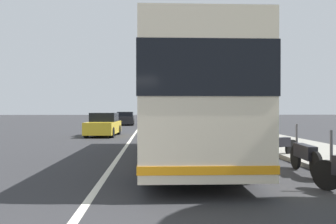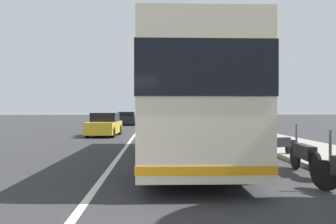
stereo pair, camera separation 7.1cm
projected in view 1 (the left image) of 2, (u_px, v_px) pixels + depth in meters
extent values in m
cube|color=gray|center=(317.00, 153.00, 12.50)|extent=(110.00, 3.60, 0.14)
cube|color=silver|center=(120.00, 156.00, 12.13)|extent=(110.00, 0.16, 0.01)
cube|color=beige|center=(184.00, 102.00, 11.11)|extent=(10.48, 2.65, 3.21)
cube|color=black|center=(184.00, 87.00, 11.10)|extent=(10.52, 2.69, 1.03)
cube|color=orange|center=(184.00, 142.00, 11.12)|extent=(10.51, 2.68, 0.16)
cylinder|color=black|center=(150.00, 137.00, 14.41)|extent=(1.00, 0.31, 1.00)
cylinder|color=black|center=(204.00, 137.00, 14.50)|extent=(1.00, 0.31, 1.00)
cylinder|color=black|center=(146.00, 160.00, 7.73)|extent=(1.00, 0.31, 1.00)
cylinder|color=black|center=(245.00, 160.00, 7.82)|extent=(1.00, 0.31, 1.00)
cylinder|color=black|center=(326.00, 175.00, 6.91)|extent=(0.60, 0.37, 0.64)
cylinder|color=#4C4C51|center=(331.00, 147.00, 6.80)|extent=(0.06, 0.06, 0.70)
cylinder|color=black|center=(295.00, 157.00, 9.40)|extent=(0.68, 0.14, 0.68)
cylinder|color=black|center=(316.00, 166.00, 7.95)|extent=(0.68, 0.14, 0.68)
cube|color=black|center=(305.00, 152.00, 8.67)|extent=(1.11, 0.34, 0.36)
cylinder|color=#4C4C51|center=(297.00, 136.00, 9.29)|extent=(0.06, 0.06, 0.70)
cylinder|color=black|center=(257.00, 151.00, 10.99)|extent=(0.32, 0.61, 0.62)
cylinder|color=black|center=(292.00, 149.00, 11.71)|extent=(0.32, 0.61, 0.62)
cube|color=black|center=(275.00, 142.00, 11.35)|extent=(0.70, 1.21, 0.32)
cylinder|color=#4C4C51|center=(260.00, 133.00, 11.04)|extent=(0.06, 0.06, 0.70)
cube|color=gold|center=(103.00, 127.00, 21.24)|extent=(4.11, 1.91, 0.74)
cube|color=black|center=(104.00, 117.00, 21.53)|extent=(1.95, 1.67, 0.56)
cylinder|color=black|center=(112.00, 132.00, 19.91)|extent=(0.65, 0.25, 0.64)
cylinder|color=black|center=(86.00, 132.00, 19.91)|extent=(0.65, 0.25, 0.64)
cylinder|color=black|center=(119.00, 130.00, 22.57)|extent=(0.65, 0.25, 0.64)
cylinder|color=black|center=(96.00, 130.00, 22.57)|extent=(0.65, 0.25, 0.64)
cube|color=black|center=(125.00, 120.00, 36.79)|extent=(4.61, 1.96, 0.79)
cube|color=black|center=(125.00, 114.00, 36.70)|extent=(2.29, 1.75, 0.49)
cylinder|color=black|center=(133.00, 123.00, 35.36)|extent=(0.65, 0.24, 0.64)
cylinder|color=black|center=(117.00, 123.00, 35.22)|extent=(0.65, 0.24, 0.64)
cylinder|color=black|center=(133.00, 122.00, 38.35)|extent=(0.65, 0.24, 0.64)
cylinder|color=black|center=(119.00, 122.00, 38.22)|extent=(0.65, 0.24, 0.64)
cylinder|color=slate|center=(252.00, 79.00, 20.81)|extent=(0.27, 0.27, 7.18)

